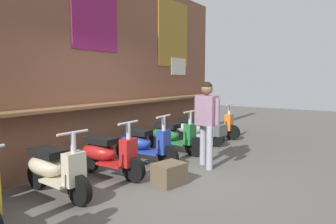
# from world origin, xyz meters

# --- Properties ---
(ground_plane) EXTENTS (26.15, 26.15, 0.00)m
(ground_plane) POSITION_xyz_m (0.00, 0.00, 0.00)
(ground_plane) COLOR #56544F
(market_stall_facade) EXTENTS (9.34, 0.61, 3.86)m
(market_stall_facade) POSITION_xyz_m (0.01, 2.02, 1.93)
(market_stall_facade) COLOR brown
(market_stall_facade) RESTS_ON ground_plane
(scooter_cream) EXTENTS (0.46, 1.40, 0.97)m
(scooter_cream) POSITION_xyz_m (-1.51, 1.08, 0.39)
(scooter_cream) COLOR beige
(scooter_cream) RESTS_ON ground_plane
(scooter_red) EXTENTS (0.46, 1.40, 0.97)m
(scooter_red) POSITION_xyz_m (-0.48, 1.08, 0.39)
(scooter_red) COLOR red
(scooter_red) RESTS_ON ground_plane
(scooter_blue) EXTENTS (0.50, 1.40, 0.97)m
(scooter_blue) POSITION_xyz_m (0.48, 1.08, 0.39)
(scooter_blue) COLOR #233D9E
(scooter_blue) RESTS_ON ground_plane
(scooter_green) EXTENTS (0.46, 1.40, 0.97)m
(scooter_green) POSITION_xyz_m (1.51, 1.08, 0.39)
(scooter_green) COLOR #237533
(scooter_green) RESTS_ON ground_plane
(scooter_silver) EXTENTS (0.50, 1.40, 0.97)m
(scooter_silver) POSITION_xyz_m (2.56, 1.08, 0.39)
(scooter_silver) COLOR #B2B5BA
(scooter_silver) RESTS_ON ground_plane
(scooter_orange) EXTENTS (0.50, 1.40, 0.97)m
(scooter_orange) POSITION_xyz_m (3.56, 1.08, 0.39)
(scooter_orange) COLOR orange
(scooter_orange) RESTS_ON ground_plane
(shopper_with_handbag) EXTENTS (0.36, 0.65, 1.59)m
(shopper_with_handbag) POSITION_xyz_m (0.95, -0.08, 0.95)
(shopper_with_handbag) COLOR #999EA8
(shopper_with_handbag) RESTS_ON ground_plane
(merchandise_crate) EXTENTS (0.53, 0.46, 0.34)m
(merchandise_crate) POSITION_xyz_m (-0.23, -0.03, 0.17)
(merchandise_crate) COLOR brown
(merchandise_crate) RESTS_ON ground_plane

